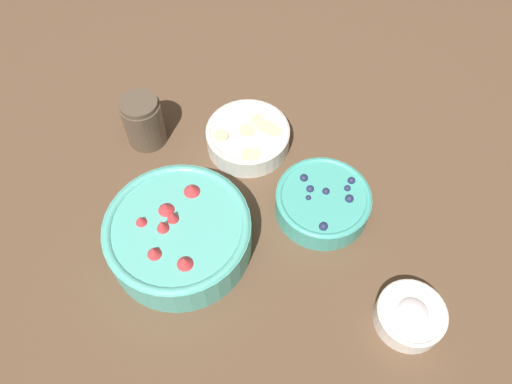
{
  "coord_description": "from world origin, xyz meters",
  "views": [
    {
      "loc": [
        -0.45,
        0.09,
        0.81
      ],
      "look_at": [
        0.02,
        -0.02,
        0.05
      ],
      "focal_mm": 35.0,
      "sensor_mm": 36.0,
      "label": 1
    }
  ],
  "objects_px": {
    "bowl_blueberries": "(323,201)",
    "bowl_cream": "(410,315)",
    "bowl_bananas": "(248,136)",
    "jar_chocolate": "(144,122)",
    "bowl_strawberries": "(179,233)"
  },
  "relations": [
    {
      "from": "bowl_strawberries",
      "to": "jar_chocolate",
      "type": "height_order",
      "value": "jar_chocolate"
    },
    {
      "from": "bowl_strawberries",
      "to": "bowl_blueberries",
      "type": "height_order",
      "value": "bowl_strawberries"
    },
    {
      "from": "bowl_blueberries",
      "to": "bowl_cream",
      "type": "distance_m",
      "value": 0.25
    },
    {
      "from": "bowl_blueberries",
      "to": "bowl_cream",
      "type": "height_order",
      "value": "bowl_blueberries"
    },
    {
      "from": "bowl_bananas",
      "to": "jar_chocolate",
      "type": "bearing_deg",
      "value": 71.85
    },
    {
      "from": "bowl_strawberries",
      "to": "bowl_bananas",
      "type": "bearing_deg",
      "value": -40.58
    },
    {
      "from": "bowl_blueberries",
      "to": "bowl_cream",
      "type": "bearing_deg",
      "value": -162.36
    },
    {
      "from": "bowl_cream",
      "to": "bowl_strawberries",
      "type": "bearing_deg",
      "value": 57.03
    },
    {
      "from": "bowl_bananas",
      "to": "bowl_cream",
      "type": "distance_m",
      "value": 0.45
    },
    {
      "from": "bowl_strawberries",
      "to": "jar_chocolate",
      "type": "bearing_deg",
      "value": 6.54
    },
    {
      "from": "bowl_blueberries",
      "to": "bowl_cream",
      "type": "xyz_separation_m",
      "value": [
        -0.23,
        -0.07,
        -0.0
      ]
    },
    {
      "from": "bowl_strawberries",
      "to": "jar_chocolate",
      "type": "distance_m",
      "value": 0.26
    },
    {
      "from": "bowl_strawberries",
      "to": "bowl_bananas",
      "type": "relative_size",
      "value": 1.51
    },
    {
      "from": "bowl_strawberries",
      "to": "bowl_bananas",
      "type": "xyz_separation_m",
      "value": [
        0.19,
        -0.17,
        -0.02
      ]
    },
    {
      "from": "bowl_bananas",
      "to": "bowl_blueberries",
      "type": "bearing_deg",
      "value": -151.22
    }
  ]
}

